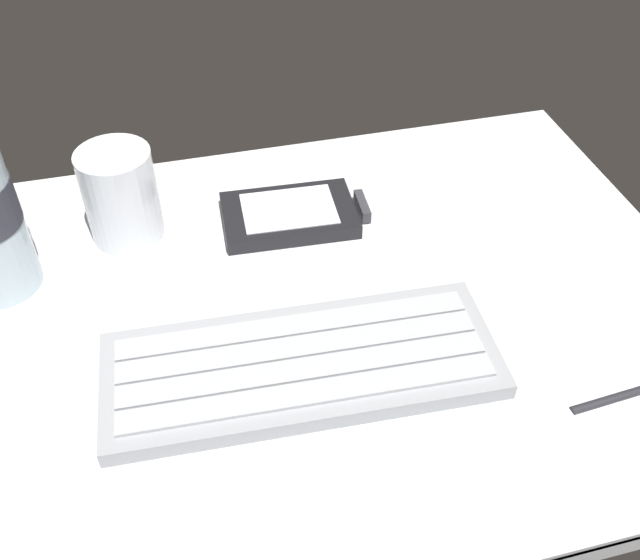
{
  "coord_description": "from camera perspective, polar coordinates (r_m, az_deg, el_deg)",
  "views": [
    {
      "loc": [
        -10.22,
        -40.17,
        41.89
      ],
      "look_at": [
        0.0,
        0.0,
        3.0
      ],
      "focal_mm": 40.83,
      "sensor_mm": 36.0,
      "label": 1
    }
  ],
  "objects": [
    {
      "name": "keyboard",
      "position": [
        0.54,
        -1.44,
        -6.64
      ],
      "size": [
        29.51,
        12.43,
        1.7
      ],
      "color": "#93969B",
      "rests_on": "ground_plane"
    },
    {
      "name": "stylus_pen",
      "position": [
        0.57,
        23.13,
        -8.02
      ],
      "size": [
        9.53,
        1.42,
        0.7
      ],
      "primitive_type": "cylinder",
      "rotation": [
        0.0,
        1.57,
        0.08
      ],
      "color": "#26262B",
      "rests_on": "ground_plane"
    },
    {
      "name": "ground_plane",
      "position": [
        0.59,
        0.06,
        -2.95
      ],
      "size": [
        64.0,
        48.0,
        2.8
      ],
      "color": "silver"
    },
    {
      "name": "handheld_device",
      "position": [
        0.67,
        -1.89,
        5.21
      ],
      "size": [
        13.09,
        8.24,
        1.5
      ],
      "color": "black",
      "rests_on": "ground_plane"
    },
    {
      "name": "juice_cup",
      "position": [
        0.66,
        -15.28,
        6.18
      ],
      "size": [
        6.4,
        6.4,
        8.5
      ],
      "color": "silver",
      "rests_on": "ground_plane"
    }
  ]
}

